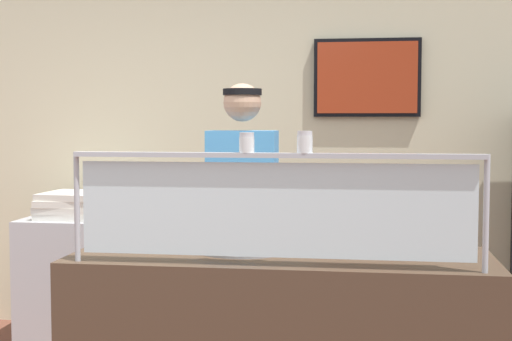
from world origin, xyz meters
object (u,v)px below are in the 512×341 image
pepper_flake_shaker (305,143)px  worker_figure (243,220)px  pizza_tray (243,247)px  pizza_box_stack (75,205)px  pizza_server (243,243)px  parmesan_shaker (247,144)px

pepper_flake_shaker → worker_figure: worker_figure is taller
pizza_tray → pizza_box_stack: 2.09m
pizza_tray → worker_figure: size_ratio=0.24×
pepper_flake_shaker → pizza_server: bearing=133.2°
pizza_tray → pizza_box_stack: (-1.44, 1.52, 0.00)m
worker_figure → pizza_server: bearing=-80.6°
pizza_tray → worker_figure: (-0.11, 0.66, 0.04)m
pizza_server → worker_figure: worker_figure is taller
parmesan_shaker → pizza_box_stack: (-1.52, 1.87, -0.49)m
parmesan_shaker → worker_figure: worker_figure is taller
parmesan_shaker → worker_figure: 1.12m
pizza_server → parmesan_shaker: parmesan_shaker is taller
parmesan_shaker → pepper_flake_shaker: pepper_flake_shaker is taller
pizza_tray → pizza_box_stack: pizza_box_stack is taller
pizza_server → pepper_flake_shaker: (0.31, -0.33, 0.47)m
worker_figure → pizza_tray: bearing=-80.7°
pizza_server → pepper_flake_shaker: pepper_flake_shaker is taller
pizza_tray → worker_figure: bearing=99.3°
pizza_server → pizza_box_stack: size_ratio=0.60×
pizza_tray → pizza_server: (0.01, -0.02, 0.02)m
pizza_tray → pepper_flake_shaker: size_ratio=4.63×
parmesan_shaker → pizza_tray: bearing=102.1°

